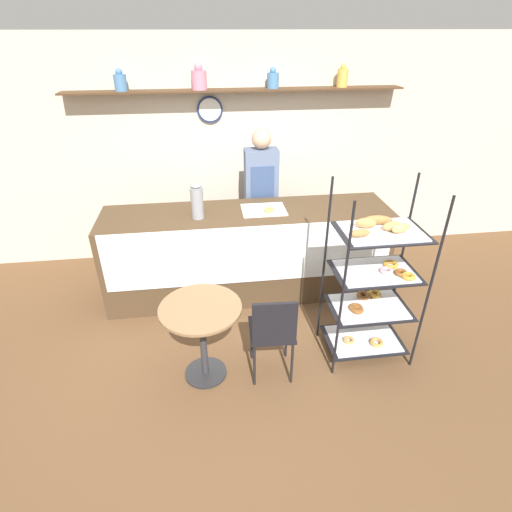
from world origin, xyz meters
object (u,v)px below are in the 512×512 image
cafe_chair (273,330)px  donut_tray_counter (263,209)px  coffee_carafe (197,201)px  person_worker (261,196)px  cafe_table (202,325)px  pastry_rack (373,283)px

cafe_chair → donut_tray_counter: bearing=-91.8°
coffee_carafe → donut_tray_counter: size_ratio=0.80×
person_worker → coffee_carafe: 0.99m
cafe_table → coffee_carafe: coffee_carafe is taller
coffee_carafe → donut_tray_counter: 0.71m
person_worker → cafe_chair: size_ratio=1.99×
coffee_carafe → donut_tray_counter: coffee_carafe is taller
coffee_carafe → donut_tray_counter: (0.69, 0.09, -0.17)m
cafe_chair → pastry_rack: bearing=-162.9°
cafe_chair → coffee_carafe: size_ratio=2.36×
cafe_table → cafe_chair: cafe_chair is taller
cafe_table → donut_tray_counter: (0.70, 1.27, 0.47)m
person_worker → donut_tray_counter: size_ratio=3.76×
pastry_rack → coffee_carafe: 1.89m
cafe_table → pastry_rack: bearing=4.6°
cafe_chair → donut_tray_counter: donut_tray_counter is taller
cafe_chair → coffee_carafe: bearing=-63.2°
cafe_table → cafe_chair: bearing=-11.0°
person_worker → coffee_carafe: (-0.75, -0.62, 0.22)m
pastry_rack → cafe_table: bearing=-175.4°
cafe_chair → donut_tray_counter: size_ratio=1.89×
pastry_rack → cafe_chair: size_ratio=1.90×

